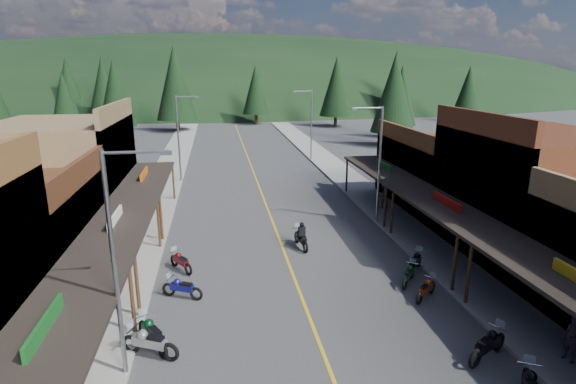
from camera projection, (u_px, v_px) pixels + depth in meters
name	position (u px, v px, depth m)	size (l,w,h in m)	color
ground	(296.00, 283.00, 22.50)	(220.00, 220.00, 0.00)	#38383A
centerline	(258.00, 184.00, 41.53)	(0.15, 90.00, 0.01)	gold
sidewalk_west	(161.00, 187.00, 40.18)	(3.40, 94.00, 0.15)	gray
sidewalk_east	(349.00, 180.00, 42.84)	(3.40, 94.00, 0.15)	gray
shop_west_2	(6.00, 239.00, 21.34)	(10.90, 9.00, 6.20)	#3F2111
shop_west_3	(66.00, 174.00, 30.21)	(10.90, 10.20, 8.20)	brown
shop_east_2	(532.00, 194.00, 25.28)	(10.90, 9.00, 8.20)	#562B19
shop_east_3	(446.00, 173.00, 34.67)	(10.90, 10.20, 6.20)	#4C2D16
streetlight_0	(118.00, 258.00, 14.54)	(2.16, 0.18, 8.00)	gray
streetlight_1	(180.00, 135.00, 41.18)	(2.16, 0.18, 8.00)	gray
streetlight_2	(378.00, 160.00, 29.98)	(2.16, 0.18, 8.00)	gray
streetlight_3	(310.00, 122.00, 50.92)	(2.16, 0.18, 8.00)	gray
ridge_hill	(226.00, 100.00, 150.96)	(310.00, 140.00, 60.00)	black
pine_1	(104.00, 86.00, 83.52)	(5.88, 5.88, 12.50)	black
pine_2	(175.00, 83.00, 74.03)	(6.72, 6.72, 14.00)	black
pine_3	(256.00, 90.00, 84.18)	(5.04, 5.04, 11.00)	black
pine_4	(336.00, 86.00, 80.41)	(5.88, 5.88, 12.50)	black
pine_5	(396.00, 80.00, 94.07)	(6.72, 6.72, 14.00)	black
pine_6	(468.00, 88.00, 88.68)	(5.04, 5.04, 11.00)	black
pine_7	(68.00, 85.00, 88.01)	(5.88, 5.88, 12.50)	black
pine_8	(65.00, 105.00, 55.61)	(4.48, 4.48, 10.00)	black
pine_9	(401.00, 96.00, 67.28)	(4.93, 4.93, 10.80)	black
pine_10	(115.00, 94.00, 65.52)	(5.38, 5.38, 11.60)	black
pine_11	(394.00, 93.00, 59.79)	(5.82, 5.82, 12.40)	black
bike_west_5	(150.00, 342.00, 16.53)	(0.77, 2.32, 1.32)	gray
bike_west_6	(152.00, 333.00, 17.08)	(0.78, 2.34, 1.34)	#0B381D
bike_west_7	(182.00, 287.00, 20.82)	(0.68, 2.03, 1.16)	navy
bike_west_8	(181.00, 261.00, 23.67)	(0.67, 2.02, 1.15)	maroon
bike_east_5	(488.00, 344.00, 16.42)	(0.76, 2.28, 1.30)	black
bike_east_6	(426.00, 288.00, 20.78)	(0.63, 1.89, 1.08)	#B8390D
bike_east_7	(409.00, 274.00, 22.23)	(0.64, 1.92, 1.10)	#0B3914
bike_east_8	(415.00, 261.00, 23.55)	(0.70, 2.09, 1.19)	black
rider_on_bike	(301.00, 237.00, 26.67)	(1.04, 2.32, 1.70)	black
pedestrian_east_a	(572.00, 339.00, 16.05)	(0.64, 0.42, 1.75)	#291E2E
pedestrian_east_b	(383.00, 196.00, 33.82)	(0.88, 0.51, 1.82)	brown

